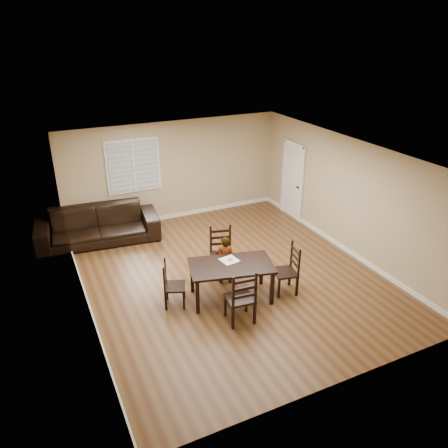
{
  "coord_description": "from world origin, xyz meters",
  "views": [
    {
      "loc": [
        -3.61,
        -7.29,
        4.99
      ],
      "look_at": [
        0.08,
        0.52,
        1.0
      ],
      "focal_mm": 35.0,
      "sensor_mm": 36.0,
      "label": 1
    }
  ],
  "objects": [
    {
      "name": "ground",
      "position": [
        0.0,
        0.0,
        0.0
      ],
      "size": [
        7.0,
        7.0,
        0.0
      ],
      "primitive_type": "plane",
      "color": "brown",
      "rests_on": "ground"
    },
    {
      "name": "room",
      "position": [
        0.04,
        0.18,
        1.81
      ],
      "size": [
        6.04,
        7.04,
        2.72
      ],
      "color": "tan",
      "rests_on": "ground"
    },
    {
      "name": "dining_table",
      "position": [
        -0.36,
        -0.75,
        0.66
      ],
      "size": [
        1.78,
        1.26,
        0.75
      ],
      "rotation": [
        0.0,
        0.0,
        -0.24
      ],
      "color": "black",
      "rests_on": "ground"
    },
    {
      "name": "chair_near",
      "position": [
        -0.11,
        0.26,
        0.49
      ],
      "size": [
        0.59,
        0.56,
        1.08
      ],
      "rotation": [
        0.0,
        0.0,
        -0.27
      ],
      "color": "black",
      "rests_on": "ground"
    },
    {
      "name": "chair_far",
      "position": [
        -0.55,
        -1.59,
        0.49
      ],
      "size": [
        0.53,
        0.5,
        1.08
      ],
      "rotation": [
        0.0,
        0.0,
        3.05
      ],
      "color": "black",
      "rests_on": "ground"
    },
    {
      "name": "chair_left",
      "position": [
        -1.54,
        -0.44,
        0.42
      ],
      "size": [
        0.52,
        0.54,
        0.93
      ],
      "rotation": [
        0.0,
        0.0,
        1.19
      ],
      "color": "black",
      "rests_on": "ground"
    },
    {
      "name": "chair_right",
      "position": [
        0.84,
        -1.03,
        0.47
      ],
      "size": [
        0.53,
        0.55,
        1.04
      ],
      "rotation": [
        0.0,
        0.0,
        -1.78
      ],
      "color": "black",
      "rests_on": "ground"
    },
    {
      "name": "child",
      "position": [
        -0.22,
        -0.18,
        0.54
      ],
      "size": [
        0.45,
        0.37,
        1.07
      ],
      "primitive_type": "imported",
      "rotation": [
        0.0,
        0.0,
        2.79
      ],
      "color": "gray",
      "rests_on": "ground"
    },
    {
      "name": "napkin",
      "position": [
        -0.32,
        -0.57,
        0.76
      ],
      "size": [
        0.36,
        0.36,
        0.0
      ],
      "primitive_type": "cube",
      "rotation": [
        0.0,
        0.0,
        0.15
      ],
      "color": "beige",
      "rests_on": "dining_table"
    },
    {
      "name": "donut",
      "position": [
        -0.3,
        -0.58,
        0.78
      ],
      "size": [
        0.11,
        0.11,
        0.04
      ],
      "color": "#B58C41",
      "rests_on": "napkin"
    },
    {
      "name": "sofa",
      "position": [
        -2.25,
        2.91,
        0.43
      ],
      "size": [
        3.05,
        1.47,
        0.86
      ],
      "primitive_type": "imported",
      "rotation": [
        0.0,
        0.0,
        -0.11
      ],
      "color": "black",
      "rests_on": "ground"
    }
  ]
}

